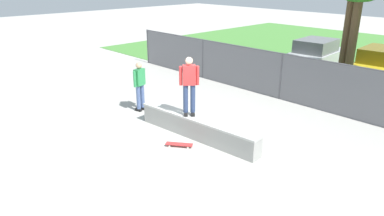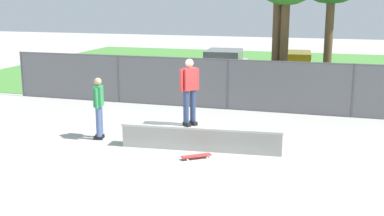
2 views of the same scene
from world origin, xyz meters
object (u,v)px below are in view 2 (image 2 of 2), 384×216
(concrete_ledge, at_px, (201,138))
(skateboard, at_px, (196,156))
(car_silver, at_px, (224,67))
(car_yellow, at_px, (292,69))
(bystander, at_px, (99,105))
(skateboarder, at_px, (189,89))

(concrete_ledge, relative_size, skateboard, 5.84)
(car_silver, bearing_deg, car_yellow, 1.14)
(bystander, bearing_deg, car_yellow, 65.46)
(car_yellow, xyz_separation_m, bystander, (-4.65, -10.17, 0.17))
(concrete_ledge, bearing_deg, car_silver, 99.43)
(car_yellow, bearing_deg, concrete_ledge, -98.28)
(concrete_ledge, height_order, bystander, bystander)
(car_yellow, bearing_deg, skateboard, -97.23)
(car_silver, height_order, car_yellow, same)
(bystander, bearing_deg, skateboarder, -3.21)
(concrete_ledge, distance_m, bystander, 3.22)
(concrete_ledge, relative_size, car_silver, 1.03)
(skateboard, relative_size, car_yellow, 0.18)
(skateboard, height_order, car_yellow, car_yellow)
(concrete_ledge, xyz_separation_m, bystander, (-3.14, 0.15, 0.68))
(car_silver, xyz_separation_m, bystander, (-1.44, -10.11, 0.17))
(skateboarder, relative_size, car_silver, 0.42)
(bystander, bearing_deg, concrete_ledge, -2.75)
(skateboarder, relative_size, car_yellow, 0.42)
(concrete_ledge, relative_size, car_yellow, 1.03)
(concrete_ledge, xyz_separation_m, skateboard, (0.09, -0.81, -0.26))
(skateboard, xyz_separation_m, car_yellow, (1.41, 11.13, 0.77))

